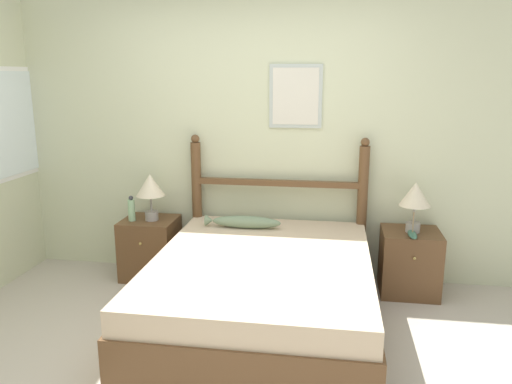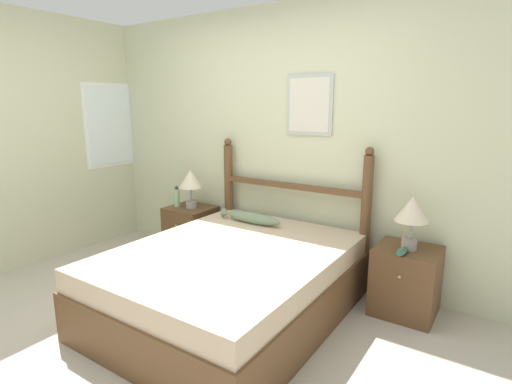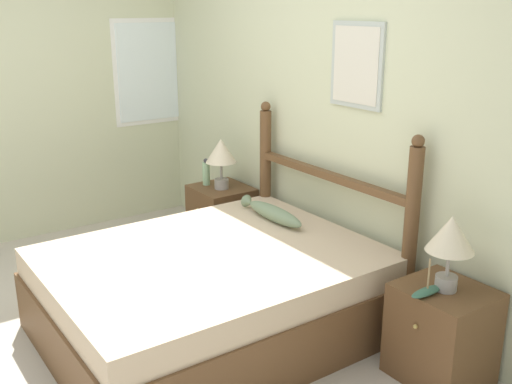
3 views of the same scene
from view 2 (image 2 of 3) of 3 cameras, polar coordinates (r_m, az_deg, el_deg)
ground_plane at (r=3.09m, az=-15.52°, el=-20.18°), size 16.00×16.00×0.00m
wall_back at (r=3.95m, az=2.71°, el=7.18°), size 6.40×0.08×2.55m
bed at (r=3.23m, az=-3.61°, el=-12.72°), size 1.57×1.98×0.54m
headboard at (r=3.84m, az=4.88°, el=-2.00°), size 1.57×0.09×1.30m
nightstand_left at (r=4.47m, az=-9.24°, el=-5.51°), size 0.47×0.46×0.54m
nightstand_right at (r=3.45m, az=20.60°, el=-11.78°), size 0.47×0.46×0.54m
table_lamp_left at (r=4.30m, az=-9.33°, el=1.59°), size 0.25×0.25×0.42m
table_lamp_right at (r=3.25m, az=21.38°, el=-2.66°), size 0.25×0.25×0.42m
bottle at (r=4.42m, az=-11.24°, el=-0.74°), size 0.06×0.06×0.23m
model_boat at (r=3.22m, az=20.15°, el=-7.88°), size 0.07×0.23×0.20m
fish_pillow at (r=3.75m, az=-0.70°, el=-3.68°), size 0.65×0.12×0.11m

